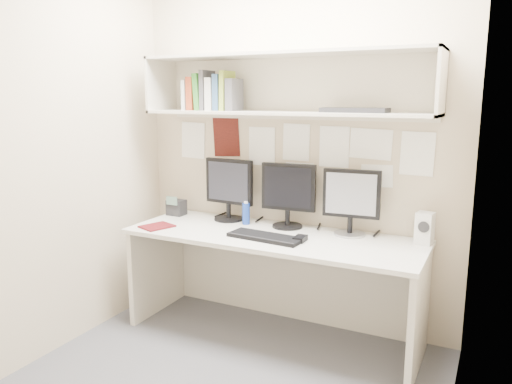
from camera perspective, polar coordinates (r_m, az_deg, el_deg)
The scene contains 19 objects.
floor at distance 3.12m, azimuth -3.43°, elevation -20.83°, with size 2.40×2.00×0.01m, color #49494E.
wall_back at distance 3.57m, azimuth 4.35°, elevation 5.39°, with size 2.40×0.02×2.60m, color #BBAA8F.
wall_front at distance 1.89m, azimuth -19.11°, elevation -0.11°, with size 2.40×0.02×2.60m, color #BBAA8F.
wall_left at distance 3.44m, azimuth -21.38°, elevation 4.46°, with size 0.02×2.00×2.60m, color #BBAA8F.
wall_right at distance 2.33m, azimuth 22.78°, elevation 1.60°, with size 0.02×2.00×2.60m, color #BBAA8F.
desk at distance 3.48m, azimuth 1.91°, elevation -10.62°, with size 2.00×0.70×0.73m.
overhead_hutch at distance 3.43m, azimuth 3.55°, elevation 12.20°, with size 2.00×0.38×0.40m.
pinned_papers at distance 3.57m, azimuth 4.30°, elevation 4.59°, with size 1.92×0.01×0.48m, color white, non-canonical shape.
monitor_left at distance 3.70m, azimuth -3.11°, elevation 0.59°, with size 0.39×0.22×0.46m.
monitor_center at distance 3.49m, azimuth 3.71°, elevation -0.07°, with size 0.39×0.21×0.45m.
monitor_right at distance 3.35m, azimuth 10.83°, elevation -0.82°, with size 0.38×0.21×0.44m.
keyboard at distance 3.25m, azimuth 1.10°, elevation -5.17°, with size 0.50×0.18×0.02m, color black.
mouse at distance 3.21m, azimuth 5.08°, elevation -5.34°, with size 0.07×0.11×0.03m, color black.
speaker at distance 3.29m, azimuth 18.72°, elevation -3.93°, with size 0.11×0.12×0.20m.
blue_bottle at distance 3.60m, azimuth -1.15°, elevation -2.46°, with size 0.05×0.05×0.17m.
maroon_notebook at distance 3.60m, azimuth -11.25°, elevation -3.87°, with size 0.17×0.21×0.01m, color #500D11.
desk_phone at distance 3.93m, azimuth -9.09°, elevation -1.73°, with size 0.13×0.12×0.16m.
book_stack at distance 3.64m, azimuth -5.00°, elevation 11.20°, with size 0.42×0.17×0.28m.
hutch_tray at distance 3.22m, azimuth 11.20°, elevation 9.16°, with size 0.42×0.16×0.03m, color black.
Camera 1 is at (1.33, -2.30, 1.64)m, focal length 35.00 mm.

